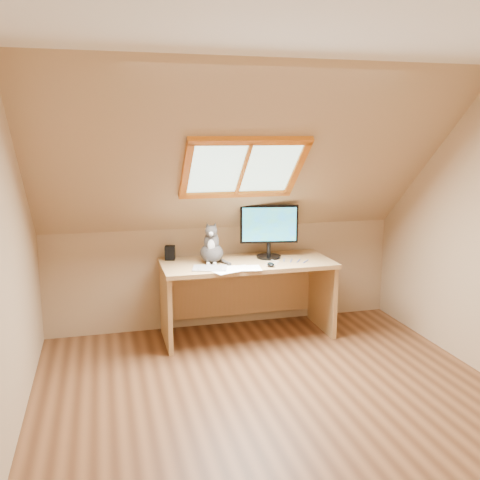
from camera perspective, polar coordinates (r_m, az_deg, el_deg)
name	(u,v)px	position (r m, az deg, el deg)	size (l,w,h in m)	color
ground	(281,406)	(3.99, 4.35, -17.26)	(3.50, 3.50, 0.00)	brown
room_shell	(289,209)	(3.45, 5.21, 3.33)	(3.52, 3.52, 2.41)	tan
desk	(245,282)	(5.12, 0.55, -4.55)	(1.60, 0.70, 0.73)	tan
monitor	(269,228)	(5.09, 3.12, 1.31)	(0.55, 0.23, 0.51)	black
cat	(212,248)	(4.93, -3.06, -0.86)	(0.26, 0.30, 0.39)	#433E3C
desk_speaker	(170,253)	(5.10, -7.48, -1.37)	(0.09, 0.09, 0.13)	black
graphics_tablet	(210,268)	(4.73, -3.24, -3.02)	(0.30, 0.21, 0.01)	#B2B2B7
mouse	(271,264)	(4.82, 3.29, -2.62)	(0.06, 0.11, 0.04)	black
papers	(238,269)	(4.72, -0.26, -3.10)	(0.35, 0.30, 0.01)	white
cables	(286,262)	(4.99, 4.93, -2.32)	(0.51, 0.26, 0.01)	silver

